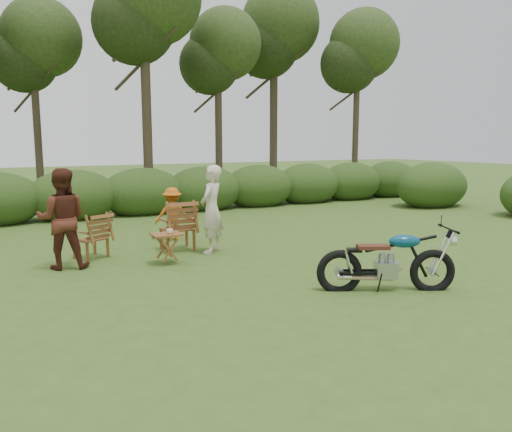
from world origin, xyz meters
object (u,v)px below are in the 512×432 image
side_table (167,249)px  adult_a (212,252)px  motorcycle (385,290)px  cup (170,231)px  adult_b (65,268)px  child (173,240)px  lawn_chair_right (178,250)px  lawn_chair_left (92,258)px

side_table → adult_a: adult_a is taller
motorcycle → cup: size_ratio=17.05×
adult_b → child: adult_b is taller
cup → adult_a: bearing=26.1°
side_table → adult_a: (1.08, 0.46, -0.28)m
child → adult_a: bearing=110.1°
lawn_chair_right → lawn_chair_left: size_ratio=1.19×
side_table → adult_a: 1.21m
side_table → adult_a: bearing=23.1°
lawn_chair_right → lawn_chair_left: bearing=-1.4°
lawn_chair_right → adult_b: size_ratio=0.58×
adult_a → cup: bearing=-16.1°
adult_a → adult_b: (-2.74, 0.10, 0.00)m
lawn_chair_left → motorcycle: bearing=102.5°
lawn_chair_left → adult_a: size_ratio=0.49×
cup → side_table: bearing=135.2°
lawn_chair_right → side_table: (-0.57, -1.03, 0.28)m
motorcycle → cup: bearing=154.0°
cup → adult_a: size_ratio=0.07×
lawn_chair_left → adult_a: (2.18, -0.68, 0.00)m
lawn_chair_right → adult_a: adult_a is taller
motorcycle → adult_b: size_ratio=1.12×
cup → child: 2.30m
cup → child: (0.79, 2.08, -0.60)m
motorcycle → adult_b: (-3.94, 3.66, 0.00)m
lawn_chair_right → child: (0.26, 1.00, 0.00)m
child → lawn_chair_left: bearing=35.8°
lawn_chair_left → cup: bearing=107.8°
lawn_chair_right → cup: 1.33m
side_table → cup: bearing=-44.8°
lawn_chair_right → adult_b: 2.28m
lawn_chair_left → cup: (1.14, -1.18, 0.60)m
cup → child: cup is taller
child → adult_b: bearing=41.5°
lawn_chair_left → adult_a: adult_a is taller
side_table → cup: cup is taller
motorcycle → adult_b: adult_b is taller
side_table → lawn_chair_left: bearing=133.9°
child → motorcycle: bearing=116.8°
cup → adult_b: (-1.70, 0.61, -0.60)m
lawn_chair_left → adult_b: bearing=19.5°
adult_b → child: size_ratio=1.48×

